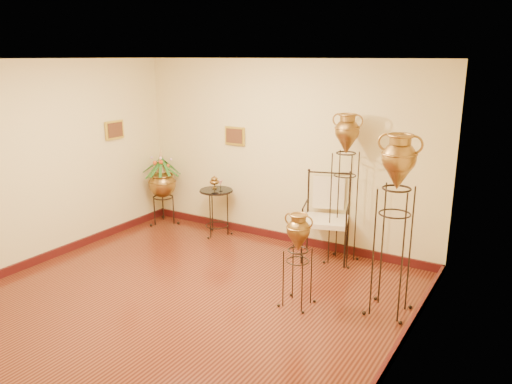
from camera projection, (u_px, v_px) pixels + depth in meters
The scene contains 8 objects.
ground at pixel (181, 303), 5.91m from camera, with size 5.00×5.00×0.00m, color maroon.
room_shell at pixel (175, 160), 5.46m from camera, with size 5.02×5.02×2.81m.
amphora_tall at pixel (344, 188), 6.82m from camera, with size 0.53×0.53×2.12m.
amphora_mid at pixel (394, 225), 5.44m from camera, with size 0.53×0.53×2.08m.
amphora_short at pixel (298, 260), 5.73m from camera, with size 0.39×0.39×1.14m.
planter_urn at pixel (162, 181), 8.56m from camera, with size 0.96×0.96×1.36m.
armchair at pixel (326, 218), 7.07m from camera, with size 0.85×0.82×1.23m.
side_table at pixel (217, 211), 8.08m from camera, with size 0.66×0.66×0.96m.
Camera 1 is at (3.53, -4.12, 2.83)m, focal length 35.00 mm.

